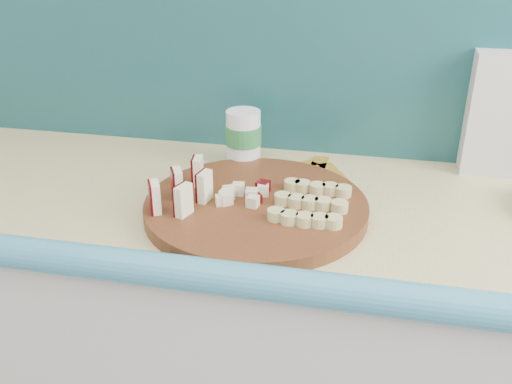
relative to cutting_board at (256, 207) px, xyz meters
The scene contains 9 objects.
kitchen_counter 0.48m from the cutting_board, 40.43° to the left, with size 2.20×0.63×0.91m.
backsplash 0.44m from the cutting_board, 77.09° to the left, with size 2.20×0.02×0.50m, color teal.
cutting_board is the anchor object (origin of this frame).
apple_wedges 0.15m from the cutting_board, 168.01° to the right, with size 0.10×0.17×0.06m.
apple_chunks 0.04m from the cutting_board, behind, with size 0.06×0.07×0.02m.
banana_slices 0.11m from the cutting_board, ahead, with size 0.14×0.17×0.02m.
flour_bag 0.61m from the cutting_board, 33.84° to the left, with size 0.16×0.11×0.27m, color silver.
canister 0.25m from the cutting_board, 108.98° to the left, with size 0.08×0.08×0.13m.
banana_peel 0.23m from the cutting_board, 66.44° to the left, with size 0.23×0.20×0.01m.
Camera 1 is at (0.22, 0.45, 1.45)m, focal length 40.00 mm.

